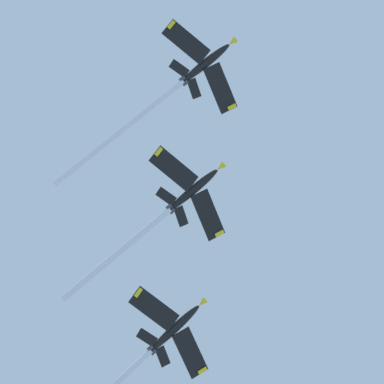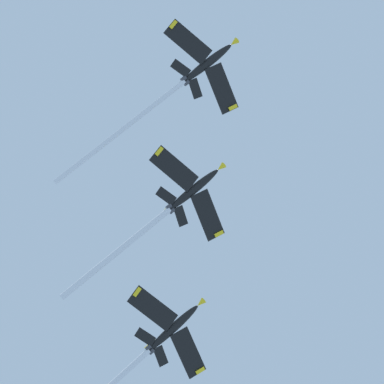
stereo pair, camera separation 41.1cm
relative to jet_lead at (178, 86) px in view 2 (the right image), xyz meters
The scene contains 3 objects.
jet_lead is the anchor object (origin of this frame).
jet_second 23.36m from the jet_lead, ahead, with size 25.91×28.07×17.37m.
jet_third 49.22m from the jet_lead, ahead, with size 28.60×30.46×18.70m.
Camera 2 is at (5.77, 20.99, 1.96)m, focal length 75.22 mm.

